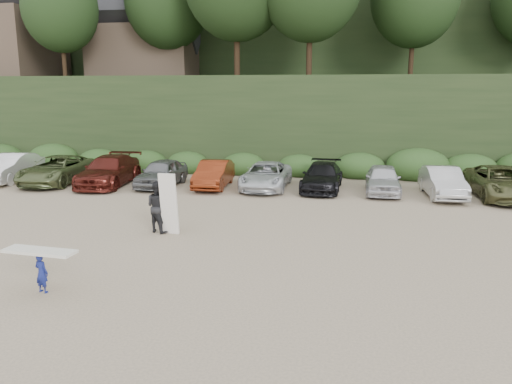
# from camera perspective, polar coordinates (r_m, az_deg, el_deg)

# --- Properties ---
(ground) EXTENTS (120.00, 120.00, 0.00)m
(ground) POSITION_cam_1_polar(r_m,az_deg,el_deg) (16.64, -3.32, -6.40)
(ground) COLOR tan
(ground) RESTS_ON ground
(hillside_backdrop) EXTENTS (90.00, 41.50, 28.00)m
(hillside_backdrop) POSITION_cam_1_polar(r_m,az_deg,el_deg) (51.83, 5.67, 18.33)
(hillside_backdrop) COLOR black
(hillside_backdrop) RESTS_ON ground
(parked_cars) EXTENTS (40.13, 5.93, 1.61)m
(parked_cars) POSITION_cam_1_polar(r_m,az_deg,el_deg) (25.89, 2.61, 1.85)
(parked_cars) COLOR #99999D
(parked_cars) RESTS_ON ground
(child_surfer) EXTENTS (1.96, 0.70, 1.15)m
(child_surfer) POSITION_cam_1_polar(r_m,az_deg,el_deg) (14.02, -23.39, -7.50)
(child_surfer) COLOR navy
(child_surfer) RESTS_ON ground
(adult_surfer) EXTENTS (1.41, 1.05, 2.25)m
(adult_surfer) POSITION_cam_1_polar(r_m,az_deg,el_deg) (18.52, -11.03, -1.62)
(adult_surfer) COLOR black
(adult_surfer) RESTS_ON ground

